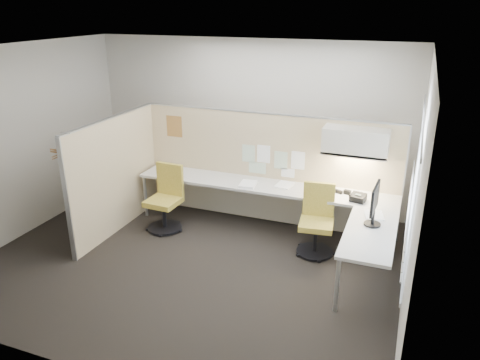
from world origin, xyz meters
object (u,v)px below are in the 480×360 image
at_px(chair_left, 166,200).
at_px(monitor, 375,203).
at_px(desk, 281,199).
at_px(phone, 358,198).
at_px(chair_right, 317,222).

distance_m(chair_left, monitor, 3.17).
bearing_deg(desk, monitor, -26.68).
distance_m(monitor, phone, 0.80).
height_order(chair_right, monitor, monitor).
bearing_deg(desk, phone, 0.91).
height_order(chair_left, phone, chair_left).
bearing_deg(phone, chair_right, -136.59).
xyz_separation_m(chair_left, monitor, (3.11, -0.31, 0.57)).
distance_m(chair_left, chair_right, 2.34).
height_order(chair_right, phone, chair_right).
bearing_deg(chair_left, phone, 11.00).
bearing_deg(chair_right, phone, 24.39).
relative_size(monitor, phone, 2.18).
xyz_separation_m(desk, chair_right, (0.60, -0.29, -0.15)).
xyz_separation_m(monitor, phone, (-0.28, 0.71, -0.25)).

